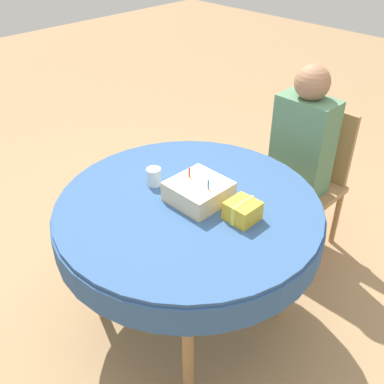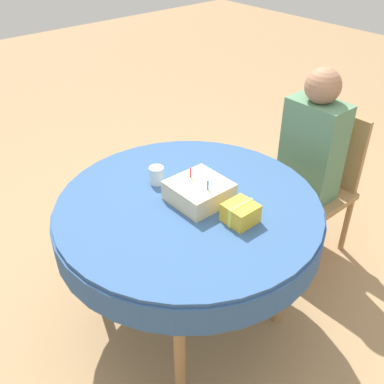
{
  "view_description": "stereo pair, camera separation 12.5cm",
  "coord_description": "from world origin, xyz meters",
  "px_view_note": "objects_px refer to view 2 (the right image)",
  "views": [
    {
      "loc": [
        1.19,
        -1.16,
        1.93
      ],
      "look_at": [
        0.01,
        0.02,
        0.8
      ],
      "focal_mm": 42.0,
      "sensor_mm": 36.0,
      "label": 1
    },
    {
      "loc": [
        1.27,
        -1.07,
        1.93
      ],
      "look_at": [
        0.01,
        0.02,
        0.8
      ],
      "focal_mm": 42.0,
      "sensor_mm": 36.0,
      "label": 2
    }
  ],
  "objects_px": {
    "chair": "(314,181)",
    "birthday_cake": "(199,192)",
    "drinking_glass": "(157,175)",
    "gift_box": "(240,213)",
    "person": "(309,153)"
  },
  "relations": [
    {
      "from": "person",
      "to": "gift_box",
      "type": "bearing_deg",
      "value": -74.32
    },
    {
      "from": "chair",
      "to": "birthday_cake",
      "type": "height_order",
      "value": "chair"
    },
    {
      "from": "person",
      "to": "drinking_glass",
      "type": "relative_size",
      "value": 13.8
    },
    {
      "from": "person",
      "to": "drinking_glass",
      "type": "height_order",
      "value": "person"
    },
    {
      "from": "birthday_cake",
      "to": "gift_box",
      "type": "xyz_separation_m",
      "value": [
        0.23,
        0.03,
        -0.0
      ]
    },
    {
      "from": "drinking_glass",
      "to": "birthday_cake",
      "type": "bearing_deg",
      "value": 13.25
    },
    {
      "from": "birthday_cake",
      "to": "drinking_glass",
      "type": "distance_m",
      "value": 0.25
    },
    {
      "from": "chair",
      "to": "drinking_glass",
      "type": "relative_size",
      "value": 10.35
    },
    {
      "from": "birthday_cake",
      "to": "drinking_glass",
      "type": "height_order",
      "value": "birthday_cake"
    },
    {
      "from": "birthday_cake",
      "to": "gift_box",
      "type": "relative_size",
      "value": 1.85
    },
    {
      "from": "birthday_cake",
      "to": "person",
      "type": "bearing_deg",
      "value": 89.24
    },
    {
      "from": "chair",
      "to": "birthday_cake",
      "type": "relative_size",
      "value": 3.63
    },
    {
      "from": "chair",
      "to": "person",
      "type": "bearing_deg",
      "value": -90.0
    },
    {
      "from": "person",
      "to": "gift_box",
      "type": "xyz_separation_m",
      "value": [
        0.22,
        -0.79,
        0.09
      ]
    },
    {
      "from": "drinking_glass",
      "to": "gift_box",
      "type": "relative_size",
      "value": 0.65
    }
  ]
}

